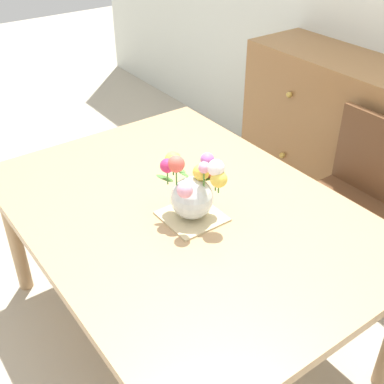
# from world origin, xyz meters

# --- Properties ---
(ground_plane) EXTENTS (12.00, 12.00, 0.00)m
(ground_plane) POSITION_xyz_m (0.00, 0.00, 0.00)
(ground_plane) COLOR #B7AD99
(dining_table) EXTENTS (1.64, 1.20, 0.72)m
(dining_table) POSITION_xyz_m (0.00, 0.00, 0.65)
(dining_table) COLOR tan
(dining_table) RESTS_ON ground_plane
(chair_far) EXTENTS (0.42, 0.42, 0.90)m
(chair_far) POSITION_xyz_m (0.14, 0.94, 0.52)
(chair_far) COLOR brown
(chair_far) RESTS_ON ground_plane
(dresser) EXTENTS (1.40, 0.47, 1.00)m
(dresser) POSITION_xyz_m (-0.20, 1.33, 0.50)
(dresser) COLOR olive
(dresser) RESTS_ON ground_plane
(placemat) EXTENTS (0.22, 0.22, 0.01)m
(placemat) POSITION_xyz_m (0.07, -0.01, 0.72)
(placemat) COLOR #CCB789
(placemat) RESTS_ON dining_table
(flower_vase) EXTENTS (0.27, 0.23, 0.28)m
(flower_vase) POSITION_xyz_m (0.07, -0.00, 0.85)
(flower_vase) COLOR silver
(flower_vase) RESTS_ON placemat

